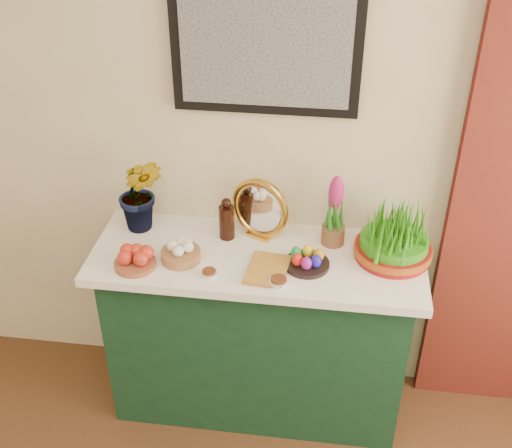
{
  "coord_description": "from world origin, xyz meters",
  "views": [
    {
      "loc": [
        0.31,
        -0.16,
        2.48
      ],
      "look_at": [
        0.02,
        1.95,
        1.07
      ],
      "focal_mm": 45.0,
      "sensor_mm": 36.0,
      "label": 1
    }
  ],
  "objects_px": {
    "sideboard": "(257,335)",
    "mirror": "(260,209)",
    "book": "(248,266)",
    "wheatgrass_sabzeh": "(395,234)",
    "hyacinth_green": "(139,181)"
  },
  "relations": [
    {
      "from": "wheatgrass_sabzeh",
      "to": "hyacinth_green",
      "type": "bearing_deg",
      "value": 176.18
    },
    {
      "from": "sideboard",
      "to": "wheatgrass_sabzeh",
      "type": "distance_m",
      "value": 0.81
    },
    {
      "from": "mirror",
      "to": "book",
      "type": "xyz_separation_m",
      "value": [
        -0.01,
        -0.25,
        -0.12
      ]
    },
    {
      "from": "sideboard",
      "to": "wheatgrass_sabzeh",
      "type": "relative_size",
      "value": 4.02
    },
    {
      "from": "sideboard",
      "to": "hyacinth_green",
      "type": "distance_m",
      "value": 0.89
    },
    {
      "from": "sideboard",
      "to": "mirror",
      "type": "height_order",
      "value": "mirror"
    },
    {
      "from": "sideboard",
      "to": "book",
      "type": "height_order",
      "value": "book"
    },
    {
      "from": "sideboard",
      "to": "mirror",
      "type": "xyz_separation_m",
      "value": [
        -0.01,
        0.14,
        0.6
      ]
    },
    {
      "from": "mirror",
      "to": "wheatgrass_sabzeh",
      "type": "distance_m",
      "value": 0.58
    },
    {
      "from": "mirror",
      "to": "hyacinth_green",
      "type": "bearing_deg",
      "value": -178.32
    },
    {
      "from": "book",
      "to": "wheatgrass_sabzeh",
      "type": "relative_size",
      "value": 0.65
    },
    {
      "from": "hyacinth_green",
      "to": "book",
      "type": "relative_size",
      "value": 2.25
    },
    {
      "from": "hyacinth_green",
      "to": "wheatgrass_sabzeh",
      "type": "xyz_separation_m",
      "value": [
        1.08,
        -0.07,
        -0.12
      ]
    },
    {
      "from": "sideboard",
      "to": "book",
      "type": "bearing_deg",
      "value": -101.45
    },
    {
      "from": "sideboard",
      "to": "wheatgrass_sabzeh",
      "type": "bearing_deg",
      "value": 5.02
    }
  ]
}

